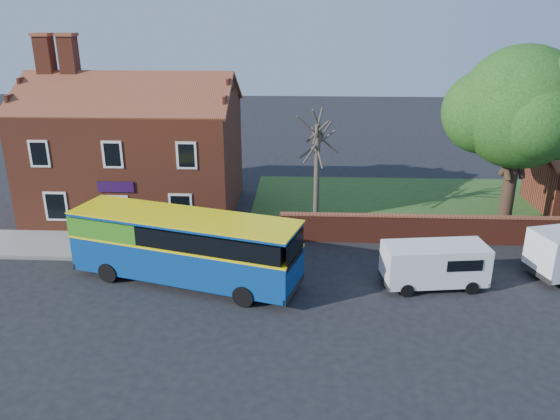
{
  "coord_description": "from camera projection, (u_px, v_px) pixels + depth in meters",
  "views": [
    {
      "loc": [
        3.26,
        -20.45,
        11.9
      ],
      "look_at": [
        2.1,
        5.0,
        2.5
      ],
      "focal_mm": 35.0,
      "sensor_mm": 36.0,
      "label": 1
    }
  ],
  "objects": [
    {
      "name": "boundary_wall",
      "position": [
        485.0,
        230.0,
        29.15
      ],
      "size": [
        22.0,
        0.38,
        1.6
      ],
      "color": "maroon",
      "rests_on": "ground"
    },
    {
      "name": "bare_tree",
      "position": [
        317.0,
        168.0,
        31.48
      ],
      "size": [
        2.39,
        2.85,
        6.38
      ],
      "color": "#4C4238",
      "rests_on": "ground"
    },
    {
      "name": "grass_strip",
      "position": [
        455.0,
        206.0,
        35.05
      ],
      "size": [
        26.0,
        12.0,
        0.04
      ],
      "primitive_type": "cube",
      "color": "#426B28",
      "rests_on": "ground"
    },
    {
      "name": "shop_building",
      "position": [
        136.0,
        157.0,
        33.32
      ],
      "size": [
        12.3,
        8.13,
        10.5
      ],
      "color": "brown",
      "rests_on": "ground"
    },
    {
      "name": "pavement",
      "position": [
        111.0,
        245.0,
        29.1
      ],
      "size": [
        18.0,
        3.5,
        0.12
      ],
      "primitive_type": "cube",
      "color": "gray",
      "rests_on": "ground"
    },
    {
      "name": "van_near",
      "position": [
        435.0,
        264.0,
        24.58
      ],
      "size": [
        4.79,
        2.41,
        2.02
      ],
      "rotation": [
        0.0,
        0.0,
        0.13
      ],
      "color": "white",
      "rests_on": "ground"
    },
    {
      "name": "bus",
      "position": [
        178.0,
        244.0,
        24.9
      ],
      "size": [
        10.93,
        5.58,
        3.23
      ],
      "rotation": [
        0.0,
        0.0,
        -0.29
      ],
      "color": "navy",
      "rests_on": "ground"
    },
    {
      "name": "large_tree",
      "position": [
        521.0,
        111.0,
        29.65
      ],
      "size": [
        8.41,
        6.65,
        10.26
      ],
      "color": "black",
      "rests_on": "ground"
    },
    {
      "name": "kerb",
      "position": [
        99.0,
        259.0,
        27.45
      ],
      "size": [
        18.0,
        0.15,
        0.14
      ],
      "primitive_type": "cube",
      "color": "slate",
      "rests_on": "ground"
    },
    {
      "name": "ground",
      "position": [
        226.0,
        304.0,
        23.43
      ],
      "size": [
        120.0,
        120.0,
        0.0
      ],
      "primitive_type": "plane",
      "color": "black",
      "rests_on": "ground"
    }
  ]
}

